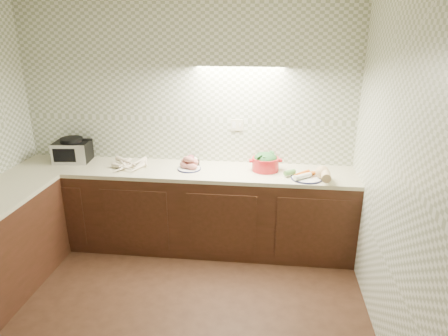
# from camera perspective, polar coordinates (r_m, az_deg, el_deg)

# --- Properties ---
(room) EXTENTS (3.60, 3.60, 2.60)m
(room) POSITION_cam_1_polar(r_m,az_deg,el_deg) (2.62, -13.58, 3.73)
(room) COLOR black
(room) RESTS_ON ground
(counter) EXTENTS (3.60, 3.60, 0.90)m
(counter) POSITION_cam_1_polar(r_m,az_deg,el_deg) (3.91, -18.39, -10.07)
(counter) COLOR black
(counter) RESTS_ON ground
(toaster_oven) EXTENTS (0.40, 0.32, 0.26)m
(toaster_oven) POSITION_cam_1_polar(r_m,az_deg,el_deg) (4.70, -20.84, 2.36)
(toaster_oven) COLOR black
(toaster_oven) RESTS_ON counter
(parsnip_pile) EXTENTS (0.45, 0.39, 0.09)m
(parsnip_pile) POSITION_cam_1_polar(r_m,az_deg,el_deg) (4.39, -13.12, 0.78)
(parsnip_pile) COLOR beige
(parsnip_pile) RESTS_ON counter
(sweet_potato_plate) EXTENTS (0.25, 0.25, 0.14)m
(sweet_potato_plate) POSITION_cam_1_polar(r_m,az_deg,el_deg) (4.18, -4.98, 0.49)
(sweet_potato_plate) COLOR #141539
(sweet_potato_plate) RESTS_ON counter
(onion_bowl) EXTENTS (0.16, 0.16, 0.12)m
(onion_bowl) POSITION_cam_1_polar(r_m,az_deg,el_deg) (4.29, -4.60, 0.92)
(onion_bowl) COLOR black
(onion_bowl) RESTS_ON counter
(dutch_oven) EXTENTS (0.35, 0.32, 0.19)m
(dutch_oven) POSITION_cam_1_polar(r_m,az_deg,el_deg) (4.14, 5.95, 0.89)
(dutch_oven) COLOR red
(dutch_oven) RESTS_ON counter
(veg_plate) EXTENTS (0.47, 0.32, 0.14)m
(veg_plate) POSITION_cam_1_polar(r_m,az_deg,el_deg) (4.00, 12.69, -0.86)
(veg_plate) COLOR #141539
(veg_plate) RESTS_ON counter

